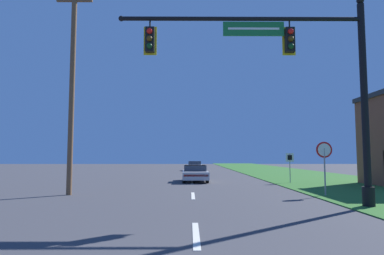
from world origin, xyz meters
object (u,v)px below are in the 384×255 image
Objects in this scene: stop_sign at (324,156)px; car_ahead at (195,173)px; signal_mast at (303,76)px; route_sign_post at (290,161)px; utility_pole_near at (72,83)px; far_car at (195,166)px.

car_ahead is at bearing 123.45° from stop_sign.
stop_sign is at bearing 59.43° from signal_mast.
route_sign_post is (2.69, 11.23, -3.33)m from signal_mast.
car_ahead is at bearing 107.08° from signal_mast.
signal_mast is 5.12m from stop_sign.
signal_mast is 12.01m from route_sign_post.
signal_mast is 0.90× the size of utility_pole_near.
car_ahead is at bearing 54.19° from utility_pole_near.
car_ahead is (-3.89, 12.66, -4.25)m from signal_mast.
far_car is at bearing 96.48° from signal_mast.
utility_pole_near is (-12.21, 0.48, 3.60)m from stop_sign.
far_car is (0.24, 19.47, 0.00)m from car_ahead.
signal_mast is 13.91m from car_ahead.
far_car is 2.27× the size of route_sign_post.
car_ahead is 19.47m from far_car.
signal_mast is 4.68× the size of route_sign_post.
utility_pole_near is (-12.79, -7.17, 3.93)m from route_sign_post.
utility_pole_near reaches higher than far_car.
stop_sign is (6.00, -9.08, 1.26)m from car_ahead.
stop_sign is at bearing -94.35° from route_sign_post.
stop_sign is (2.11, 3.58, -2.99)m from signal_mast.
utility_pole_near reaches higher than stop_sign.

